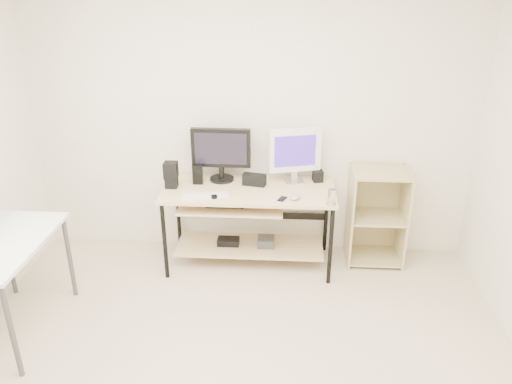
{
  "coord_description": "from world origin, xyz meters",
  "views": [
    {
      "loc": [
        0.31,
        -2.33,
        2.47
      ],
      "look_at": [
        0.08,
        1.3,
        0.88
      ],
      "focal_mm": 35.0,
      "sensor_mm": 36.0,
      "label": 1
    }
  ],
  "objects": [
    {
      "name": "side_table",
      "position": [
        -1.68,
        0.6,
        0.67
      ],
      "size": [
        0.6,
        1.0,
        0.75
      ],
      "color": "white",
      "rests_on": "ground"
    },
    {
      "name": "coaster",
      "position": [
        0.69,
        1.38,
        0.75
      ],
      "size": [
        0.11,
        0.11,
        0.01
      ],
      "primitive_type": "cylinder",
      "rotation": [
        0.0,
        0.0,
        -0.42
      ],
      "color": "#A5804A",
      "rests_on": "desk"
    },
    {
      "name": "keyboard",
      "position": [
        -0.36,
        1.47,
        0.76
      ],
      "size": [
        0.41,
        0.18,
        0.01
      ],
      "primitive_type": "cube",
      "rotation": [
        0.0,
        0.0,
        0.19
      ],
      "color": "white",
      "rests_on": "desk"
    },
    {
      "name": "black_monitor",
      "position": [
        -0.26,
        1.84,
        1.03
      ],
      "size": [
        0.53,
        0.22,
        0.48
      ],
      "rotation": [
        0.0,
        0.0,
        -0.02
      ],
      "color": "black",
      "rests_on": "desk"
    },
    {
      "name": "white_imac",
      "position": [
        0.39,
        1.84,
        1.04
      ],
      "size": [
        0.46,
        0.16,
        0.5
      ],
      "rotation": [
        0.0,
        0.0,
        0.26
      ],
      "color": "silver",
      "rests_on": "desk"
    },
    {
      "name": "desk",
      "position": [
        -0.03,
        1.66,
        0.54
      ],
      "size": [
        1.5,
        0.65,
        0.75
      ],
      "color": "beige",
      "rests_on": "ground"
    },
    {
      "name": "mouse",
      "position": [
        0.4,
        1.47,
        0.77
      ],
      "size": [
        0.12,
        0.15,
        0.04
      ],
      "primitive_type": "ellipsoid",
      "rotation": [
        0.0,
        0.0,
        -0.35
      ],
      "color": "#B5B5BA",
      "rests_on": "desk"
    },
    {
      "name": "audio_controller",
      "position": [
        -0.46,
        1.75,
        0.84
      ],
      "size": [
        0.09,
        0.06,
        0.18
      ],
      "primitive_type": "cube",
      "rotation": [
        0.0,
        0.0,
        -0.01
      ],
      "color": "black",
      "rests_on": "desk"
    },
    {
      "name": "smartphone",
      "position": [
        0.29,
        1.45,
        0.75
      ],
      "size": [
        0.09,
        0.11,
        0.01
      ],
      "primitive_type": "cube",
      "rotation": [
        0.0,
        0.0,
        -0.39
      ],
      "color": "black",
      "rests_on": "desk"
    },
    {
      "name": "shelf_unit",
      "position": [
        1.15,
        1.82,
        0.45
      ],
      "size": [
        0.5,
        0.4,
        0.9
      ],
      "color": "tan",
      "rests_on": "ground"
    },
    {
      "name": "room",
      "position": [
        -0.14,
        0.04,
        1.32
      ],
      "size": [
        4.01,
        4.01,
        2.62
      ],
      "color": "beige",
      "rests_on": "ground"
    },
    {
      "name": "speaker_left",
      "position": [
        -0.68,
        1.65,
        0.87
      ],
      "size": [
        0.12,
        0.12,
        0.23
      ],
      "rotation": [
        0.0,
        0.0,
        0.02
      ],
      "color": "black",
      "rests_on": "desk"
    },
    {
      "name": "volume_puck",
      "position": [
        -0.28,
        1.44,
        0.76
      ],
      "size": [
        0.07,
        0.07,
        0.02
      ],
      "primitive_type": "cylinder",
      "rotation": [
        0.0,
        0.0,
        -0.28
      ],
      "color": "black",
      "rests_on": "desk"
    },
    {
      "name": "drinking_glass",
      "position": [
        0.69,
        1.38,
        0.82
      ],
      "size": [
        0.08,
        0.08,
        0.13
      ],
      "primitive_type": "cylinder",
      "rotation": [
        0.0,
        0.0,
        -0.42
      ],
      "color": "white",
      "rests_on": "coaster"
    },
    {
      "name": "center_speaker",
      "position": [
        0.04,
        1.75,
        0.8
      ],
      "size": [
        0.22,
        0.13,
        0.1
      ],
      "primitive_type": "cube",
      "rotation": [
        0.0,
        0.0,
        -0.2
      ],
      "color": "black",
      "rests_on": "desk"
    },
    {
      "name": "speaker_right",
      "position": [
        0.61,
        1.87,
        0.8
      ],
      "size": [
        0.1,
        0.1,
        0.1
      ],
      "primitive_type": "cube",
      "rotation": [
        0.0,
        0.0,
        0.21
      ],
      "color": "black",
      "rests_on": "desk"
    }
  ]
}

